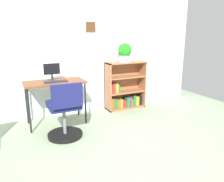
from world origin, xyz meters
TOP-DOWN VIEW (x-y plane):
  - ground_plane at (0.00, 0.00)m, footprint 6.24×6.24m
  - wall_back at (0.00, 2.15)m, footprint 5.20×0.12m
  - desk at (-0.55, 1.71)m, footprint 0.98×0.51m
  - monitor at (-0.57, 1.75)m, footprint 0.26×0.16m
  - keyboard at (-0.54, 1.63)m, footprint 0.37×0.13m
  - office_chair at (-0.55, 1.09)m, footprint 0.52×0.55m
  - bookshelf_low at (0.91, 1.95)m, footprint 0.82×0.30m
  - potted_plant_on_shelf at (0.88, 1.90)m, footprint 0.27×0.27m

SIDE VIEW (x-z plane):
  - ground_plane at x=0.00m, z-range 0.00..0.00m
  - office_chair at x=-0.55m, z-range -0.05..0.81m
  - bookshelf_low at x=0.91m, z-range -0.07..0.89m
  - desk at x=-0.55m, z-range 0.30..1.05m
  - keyboard at x=-0.54m, z-range 0.75..0.76m
  - monitor at x=-0.57m, z-range 0.76..1.05m
  - potted_plant_on_shelf at x=0.88m, z-range 0.97..1.34m
  - wall_back at x=0.00m, z-range 0.00..2.32m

